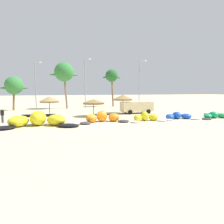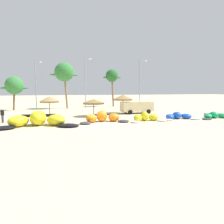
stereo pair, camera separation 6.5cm
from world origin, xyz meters
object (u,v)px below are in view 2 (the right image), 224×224
kite_left_of_center (103,118)px  palm_left (14,86)px  kite_center (146,118)px  person_near_kites (2,116)px  kite_left (38,120)px  beach_umbrella_near_palms (94,102)px  palm_center_left (112,76)px  lamppost_east (140,81)px  palm_left_of_gap (64,72)px  beach_umbrella_middle (49,99)px  beach_umbrella_outermost (123,97)px  parked_van (136,107)px  lamppost_east_center (86,81)px  lamppost_west_center (36,82)px  kite_right_of_center (178,116)px  kite_right (215,116)px

kite_left_of_center → palm_left: bearing=123.7°
kite_center → palm_left: (-17.32, 18.94, 4.07)m
kite_left_of_center → person_near_kites: person_near_kites is taller
kite_left → beach_umbrella_near_palms: (7.10, 6.29, 1.49)m
palm_center_left → lamppost_east: lamppost_east is taller
beach_umbrella_near_palms → palm_left_of_gap: palm_left_of_gap is taller
beach_umbrella_middle → person_near_kites: 7.34m
kite_center → lamppost_east: size_ratio=0.48×
palm_center_left → kite_left_of_center: bearing=-108.5°
beach_umbrella_outermost → parked_van: size_ratio=0.62×
parked_van → palm_left: palm_left is taller
person_near_kites → lamppost_east_center: size_ratio=0.16×
beach_umbrella_near_palms → palm_center_left: palm_center_left is taller
kite_left → lamppost_west_center: 23.77m
beach_umbrella_middle → parked_van: bearing=-1.5°
kite_center → parked_van: (2.04, 7.94, 0.67)m
beach_umbrella_near_palms → palm_left: 17.84m
lamppost_east_center → kite_left: bearing=-111.8°
beach_umbrella_outermost → lamppost_east_center: bearing=110.2°
kite_right_of_center → beach_umbrella_outermost: bearing=118.4°
beach_umbrella_middle → lamppost_east: 22.59m
kite_center → palm_left_of_gap: (-8.30, 20.12, 6.76)m
kite_right → beach_umbrella_middle: 22.75m
parked_van → person_near_kites: size_ratio=3.19×
beach_umbrella_outermost → parked_van: bearing=-27.2°
kite_right → palm_left_of_gap: bearing=131.7°
kite_right_of_center → palm_left: palm_left is taller
palm_left → palm_center_left: 20.04m
parked_van → palm_left: 22.53m
lamppost_east_center → kite_right_of_center: bearing=-66.2°
person_near_kites → palm_left: bearing=94.0°
beach_umbrella_middle → beach_umbrella_near_palms: 6.36m
parked_van → beach_umbrella_near_palms: bearing=-165.8°
kite_right_of_center → palm_left_of_gap: bearing=123.5°
kite_left → kite_left_of_center: 7.16m
kite_center → lamppost_east: 22.16m
beach_umbrella_middle → kite_left_of_center: bearing=-51.7°
kite_right_of_center → lamppost_east: 20.56m
kite_center → lamppost_east: lamppost_east is taller
person_near_kites → palm_center_left: (18.45, 19.50, 5.92)m
kite_left_of_center → palm_left_of_gap: bearing=99.3°
lamppost_west_center → lamppost_east: bearing=-8.0°
palm_center_left → beach_umbrella_outermost: bearing=-98.5°
beach_umbrella_outermost → lamppost_east_center: size_ratio=0.31×
palm_center_left → kite_center: bearing=-95.6°
kite_left_of_center → lamppost_west_center: (-8.68, 22.41, 4.74)m
beach_umbrella_near_palms → kite_left_of_center: bearing=-89.9°
parked_van → lamppost_east: size_ratio=0.51×
beach_umbrella_outermost → lamppost_west_center: lamppost_west_center is taller
beach_umbrella_middle → beach_umbrella_outermost: 11.30m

